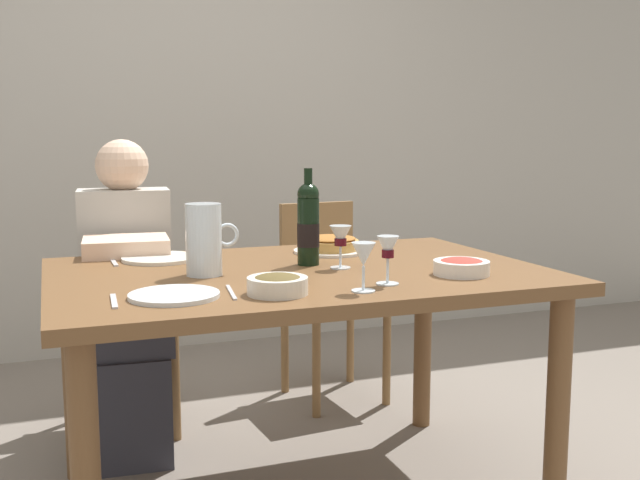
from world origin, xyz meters
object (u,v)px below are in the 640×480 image
olive_bowl (277,284)px  dinner_plate_right_setting (174,295)px  wine_glass_left_diner (364,257)px  chair_right (327,287)px  baked_tart (330,245)px  wine_glass_right_diner (340,238)px  water_pitcher (204,244)px  chair_left (126,303)px  wine_glass_centre (388,250)px  dinner_plate_left_setting (160,258)px  salad_bowl (461,266)px  wine_bottle (308,224)px  diner_left (127,286)px  dining_table (299,298)px

olive_bowl → dinner_plate_right_setting: 0.27m
wine_glass_left_diner → chair_right: 1.39m
baked_tart → wine_glass_right_diner: 0.32m
water_pitcher → chair_left: size_ratio=0.25×
wine_glass_centre → dinner_plate_right_setting: size_ratio=0.59×
dinner_plate_left_setting → dinner_plate_right_setting: bearing=-94.8°
salad_bowl → dinner_plate_right_setting: 0.86m
wine_glass_centre → chair_right: wine_glass_centre is taller
wine_bottle → salad_bowl: wine_bottle is taller
wine_glass_right_diner → diner_left: 0.93m
wine_bottle → wine_glass_right_diner: size_ratio=2.30×
water_pitcher → dinner_plate_left_setting: 0.34m
wine_bottle → dinner_plate_right_setting: 0.61m
water_pitcher → diner_left: 0.70m
baked_tart → diner_left: 0.79m
dinner_plate_left_setting → wine_glass_centre: bearing=-49.8°
wine_glass_centre → chair_left: bearing=116.8°
olive_bowl → chair_right: size_ratio=0.18×
salad_bowl → dining_table: bearing=149.3°
wine_bottle → salad_bowl: bearing=-41.3°
water_pitcher → baked_tart: 0.58m
salad_bowl → chair_right: (0.01, 1.17, -0.29)m
dinner_plate_right_setting → chair_right: size_ratio=0.27×
dinner_plate_left_setting → chair_right: chair_right is taller
salad_bowl → diner_left: diner_left is taller
olive_bowl → wine_glass_centre: bearing=2.9°
baked_tart → chair_left: chair_left is taller
wine_bottle → wine_glass_centre: size_ratio=2.27×
dining_table → salad_bowl: bearing=-30.7°
water_pitcher → wine_glass_right_diner: 0.42m
diner_left → olive_bowl: bearing=111.4°
baked_tart → dinner_plate_left_setting: (-0.59, 0.05, -0.02)m
salad_bowl → dinner_plate_right_setting: size_ratio=0.72×
salad_bowl → wine_glass_left_diner: size_ratio=1.27×
olive_bowl → diner_left: 1.03m
wine_bottle → dinner_plate_left_setting: 0.52m
baked_tart → dinner_plate_left_setting: baked_tart is taller
wine_bottle → water_pitcher: (-0.35, -0.06, -0.04)m
dinner_plate_left_setting → dinner_plate_right_setting: (-0.05, -0.60, 0.00)m
dining_table → wine_glass_left_diner: (0.06, -0.37, 0.19)m
dining_table → wine_glass_left_diner: bearing=-81.3°
wine_bottle → baked_tart: bearing=53.1°
salad_bowl → chair_left: 1.46m
baked_tart → salad_bowl: size_ratio=1.56×
olive_bowl → diner_left: diner_left is taller
wine_glass_left_diner → wine_glass_right_diner: (0.07, 0.34, 0.00)m
wine_glass_left_diner → chair_left: 1.40m
dinner_plate_right_setting → salad_bowl: bearing=1.0°
baked_tart → wine_glass_centre: (-0.06, -0.59, 0.07)m
wine_glass_left_diner → diner_left: bearing=116.9°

